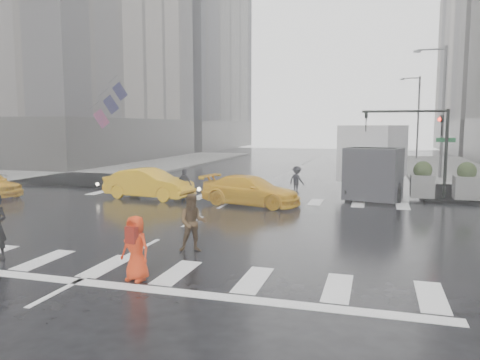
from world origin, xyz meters
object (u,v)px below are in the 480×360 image
(pedestrian_orange, at_px, (136,248))
(taxi_mid, at_px, (149,184))
(pedestrian_brown, at_px, (193,223))
(box_truck, at_px, (374,158))
(traffic_signal_pole, at_px, (425,136))

(pedestrian_orange, xyz_separation_m, taxi_mid, (-5.62, 11.58, -0.03))
(pedestrian_brown, height_order, box_truck, box_truck)
(pedestrian_brown, relative_size, taxi_mid, 0.37)
(traffic_signal_pole, distance_m, box_truck, 3.12)
(traffic_signal_pole, distance_m, pedestrian_orange, 16.87)
(traffic_signal_pole, height_order, pedestrian_brown, traffic_signal_pole)
(traffic_signal_pole, height_order, pedestrian_orange, traffic_signal_pole)
(pedestrian_orange, bearing_deg, taxi_mid, 126.97)
(pedestrian_brown, relative_size, box_truck, 0.25)
(pedestrian_brown, bearing_deg, traffic_signal_pole, 36.26)
(taxi_mid, bearing_deg, traffic_signal_pole, -69.53)
(pedestrian_brown, bearing_deg, taxi_mid, 101.96)
(pedestrian_orange, relative_size, taxi_mid, 0.34)
(traffic_signal_pole, xyz_separation_m, taxi_mid, (-13.33, -3.23, -2.45))
(taxi_mid, xyz_separation_m, box_truck, (10.96, 4.83, 1.22))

